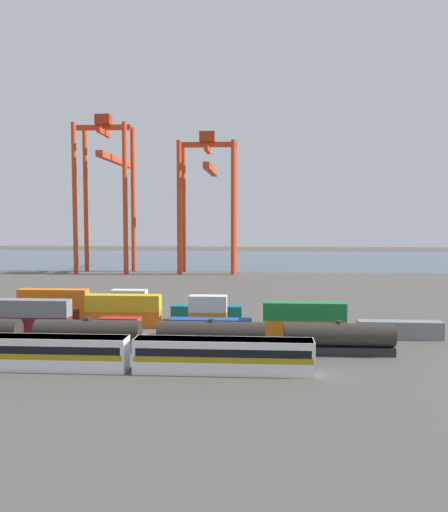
% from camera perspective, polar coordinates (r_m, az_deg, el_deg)
% --- Properties ---
extents(ground_plane, '(420.00, 420.00, 0.00)m').
position_cam_1_polar(ground_plane, '(119.41, -4.26, -4.35)').
color(ground_plane, '#4C4944').
extents(harbour_water, '(400.00, 110.00, 0.01)m').
position_cam_1_polar(harbour_water, '(226.25, -0.43, -0.34)').
color(harbour_water, '#384C60').
rests_on(harbour_water, ground_plane).
extents(passenger_train, '(62.94, 3.14, 3.90)m').
position_cam_1_polar(passenger_train, '(65.51, -19.25, -9.70)').
color(passenger_train, silver).
rests_on(passenger_train, ground_plane).
extents(freight_tank_row, '(63.52, 2.94, 4.40)m').
position_cam_1_polar(freight_tank_row, '(70.89, -8.11, -8.52)').
color(freight_tank_row, '#232326').
rests_on(freight_tank_row, ground_plane).
extents(shipping_container_2, '(12.10, 2.44, 2.60)m').
position_cam_1_polar(shipping_container_2, '(86.12, -20.18, -7.01)').
color(shipping_container_2, maroon).
rests_on(shipping_container_2, ground_plane).
extents(shipping_container_3, '(12.10, 2.44, 2.60)m').
position_cam_1_polar(shipping_container_3, '(85.67, -20.22, -5.30)').
color(shipping_container_3, slate).
rests_on(shipping_container_3, shipping_container_2).
extents(shipping_container_4, '(6.04, 2.44, 2.60)m').
position_cam_1_polar(shipping_container_4, '(81.55, -11.21, -7.45)').
color(shipping_container_4, '#AD211C').
rests_on(shipping_container_4, ground_plane).
extents(shipping_container_5, '(12.10, 2.44, 2.60)m').
position_cam_1_polar(shipping_container_5, '(79.15, -1.42, -7.72)').
color(shipping_container_5, '#1C4299').
rests_on(shipping_container_5, ground_plane).
extents(shipping_container_6, '(12.10, 2.44, 2.60)m').
position_cam_1_polar(shipping_container_6, '(79.13, 8.67, -7.77)').
color(shipping_container_6, orange).
rests_on(shipping_container_6, ground_plane).
extents(shipping_container_7, '(12.10, 2.44, 2.60)m').
position_cam_1_polar(shipping_container_7, '(78.63, 8.69, -5.92)').
color(shipping_container_7, '#197538').
rests_on(shipping_container_7, shipping_container_6).
extents(shipping_container_8, '(12.10, 2.44, 2.60)m').
position_cam_1_polar(shipping_container_8, '(81.47, 18.47, -7.60)').
color(shipping_container_8, slate).
rests_on(shipping_container_8, ground_plane).
extents(shipping_container_10, '(12.10, 2.44, 2.60)m').
position_cam_1_polar(shipping_container_10, '(91.75, -19.21, -6.31)').
color(shipping_container_10, maroon).
rests_on(shipping_container_10, ground_plane).
extents(shipping_container_11, '(12.10, 2.44, 2.60)m').
position_cam_1_polar(shipping_container_11, '(87.34, -10.82, -6.67)').
color(shipping_container_11, orange).
rests_on(shipping_container_11, ground_plane).
extents(shipping_container_12, '(12.10, 2.44, 2.60)m').
position_cam_1_polar(shipping_container_12, '(86.89, -10.84, -4.99)').
color(shipping_container_12, gold).
rests_on(shipping_container_12, shipping_container_11).
extents(shipping_container_13, '(6.04, 2.44, 2.60)m').
position_cam_1_polar(shipping_container_13, '(84.95, -1.75, -6.91)').
color(shipping_container_13, orange).
rests_on(shipping_container_13, ground_plane).
extents(shipping_container_14, '(6.04, 2.44, 2.60)m').
position_cam_1_polar(shipping_container_14, '(84.50, -1.75, -5.18)').
color(shipping_container_14, silver).
rests_on(shipping_container_14, shipping_container_13).
extents(shipping_container_16, '(12.10, 2.44, 2.60)m').
position_cam_1_polar(shipping_container_16, '(97.15, -17.97, -5.71)').
color(shipping_container_16, orange).
rests_on(shipping_container_16, ground_plane).
extents(shipping_container_17, '(12.10, 2.44, 2.60)m').
position_cam_1_polar(shipping_container_17, '(96.75, -18.01, -4.19)').
color(shipping_container_17, orange).
rests_on(shipping_container_17, shipping_container_16).
extents(shipping_container_18, '(6.04, 2.44, 2.60)m').
position_cam_1_polar(shipping_container_18, '(93.03, -10.21, -6.00)').
color(shipping_container_18, gold).
rests_on(shipping_container_18, ground_plane).
extents(shipping_container_19, '(6.04, 2.44, 2.60)m').
position_cam_1_polar(shipping_container_19, '(92.62, -10.23, -4.42)').
color(shipping_container_19, silver).
rests_on(shipping_container_19, shipping_container_18).
extents(shipping_container_20, '(12.10, 2.44, 2.60)m').
position_cam_1_polar(shipping_container_20, '(90.75, -1.89, -6.20)').
color(shipping_container_20, '#146066').
rests_on(shipping_container_20, ground_plane).
extents(gantry_crane_west, '(17.67, 39.41, 50.53)m').
position_cam_1_polar(gantry_crane_west, '(178.39, -12.54, 8.28)').
color(gantry_crane_west, red).
rests_on(gantry_crane_west, ground_plane).
extents(gantry_crane_central, '(18.45, 33.47, 44.81)m').
position_cam_1_polar(gantry_crane_central, '(171.27, -1.71, 7.45)').
color(gantry_crane_central, red).
rests_on(gantry_crane_central, ground_plane).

